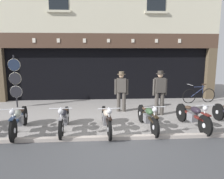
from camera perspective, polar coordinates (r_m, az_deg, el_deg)
The scene contains 13 objects.
ground at distance 5.29m, azimuth 2.58°, elevation -17.84°, with size 22.98×22.00×0.18m.
shop_facade at distance 12.64m, azimuth -1.38°, elevation 7.10°, with size 11.28×4.42×6.83m.
motorcycle_left at distance 7.12m, azimuth -23.33°, elevation -7.22°, with size 0.62×2.05×0.92m.
motorcycle_center_left at distance 6.83m, azimuth -12.55°, elevation -7.46°, with size 0.62×1.94×0.89m.
motorcycle_center at distance 6.67m, azimuth -1.46°, elevation -7.61°, with size 0.62×2.03×0.90m.
motorcycle_center_right at distance 6.94m, azimuth 9.40°, elevation -7.07°, with size 0.62×2.02×0.90m.
motorcycle_right at distance 7.40m, azimuth 20.50°, elevation -6.43°, with size 0.62×2.00×0.91m.
salesman_left at distance 8.78m, azimuth 2.49°, elevation -0.03°, with size 0.55×0.34×1.64m.
shopkeeper_center at distance 8.46m, azimuth 12.48°, elevation -0.32°, with size 0.56×0.33×1.72m.
tyre_sign_pole at distance 10.25m, azimuth -24.17°, elevation 2.58°, with size 0.53×0.06×2.29m.
advert_board_near at distance 11.28m, azimuth 7.53°, elevation 5.54°, with size 0.72×0.03×0.98m.
advert_board_far at distance 11.55m, azimuth 13.06°, elevation 6.00°, with size 0.80×0.03×1.02m.
leaning_bicycle at distance 11.22m, azimuth 21.99°, elevation -1.36°, with size 1.71×0.50×0.94m.
Camera 1 is at (-0.54, -5.63, 2.42)m, focal length 34.68 mm.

